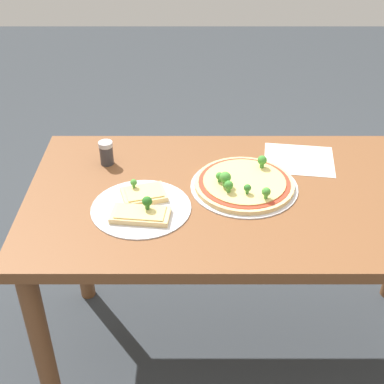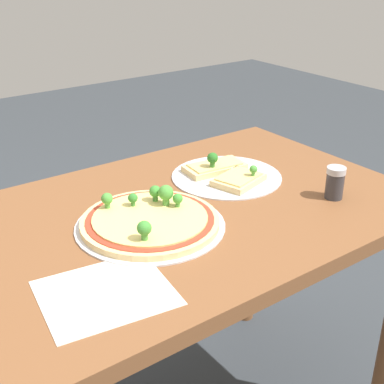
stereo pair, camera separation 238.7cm
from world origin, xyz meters
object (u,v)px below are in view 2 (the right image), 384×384
Objects in this scene: dining_table at (132,263)px; pizza_tray_slice at (226,174)px; pizza_tray_whole at (150,221)px; condiment_shaker at (335,183)px.

pizza_tray_slice is at bearing -166.31° from dining_table.
dining_table is 0.37m from pizza_tray_slice.
pizza_tray_slice reaches higher than dining_table.
pizza_tray_whole is 0.46m from condiment_shaker.
condiment_shaker is (-0.44, 0.14, 0.03)m from pizza_tray_whole.
condiment_shaker is at bearing 160.45° from dining_table.
condiment_shaker reaches higher than pizza_tray_whole.
pizza_tray_whole is 4.13× the size of condiment_shaker.
pizza_tray_slice is (-0.31, -0.11, -0.00)m from pizza_tray_whole.
pizza_tray_slice is 3.65× the size of condiment_shaker.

